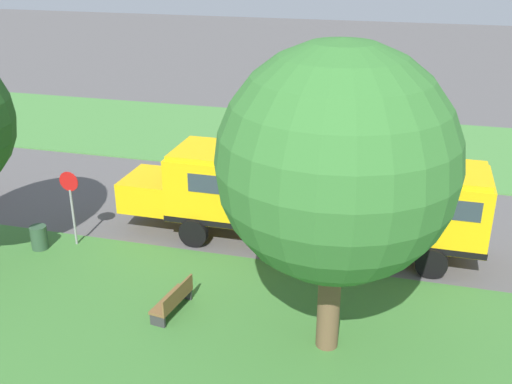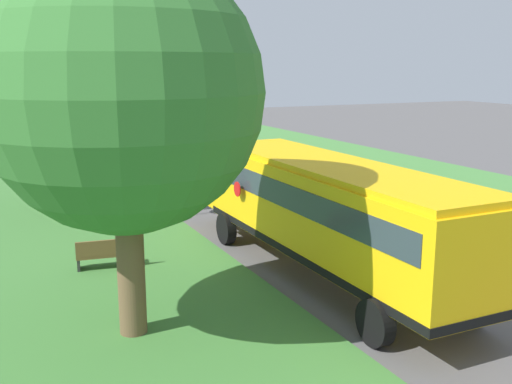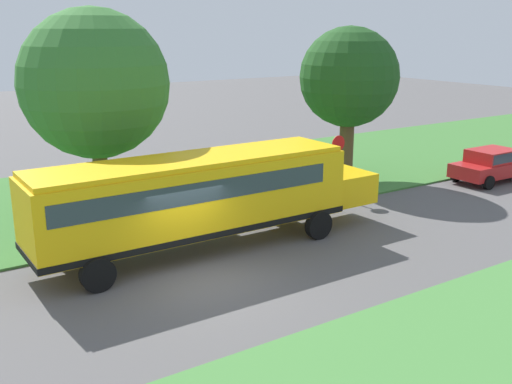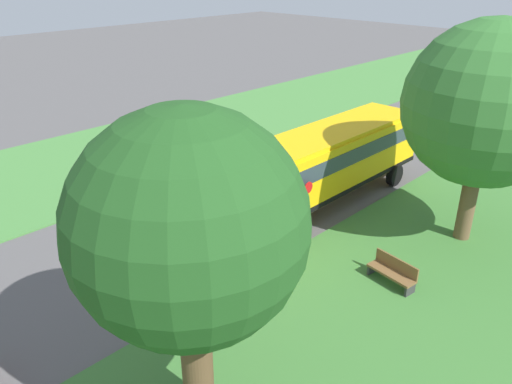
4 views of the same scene
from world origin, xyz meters
The scene contains 10 objects.
ground_plane centered at (0.00, 0.00, 0.00)m, with size 120.00×120.00×0.00m, color #565454.
grass_verge centered at (-10.00, 0.00, 0.04)m, with size 12.00×80.00×0.08m, color #3D7533.
school_bus centered at (-2.28, 1.17, 1.92)m, with size 2.85×12.42×3.16m.
car_red_nearest centered at (-2.80, 17.16, 0.88)m, with size 2.02×4.40×1.56m.
car_silver_middle centered at (2.80, 24.25, 0.88)m, with size 2.02×4.40×1.56m.
oak_tree_beside_bus centered at (-7.96, -0.22, 5.14)m, with size 5.58×5.58×7.90m.
oak_tree_roadside_mid centered at (-7.12, 11.58, 4.94)m, with size 4.66×4.66×7.22m.
stop_sign centered at (-4.60, 8.99, 1.74)m, with size 0.08×0.68×2.74m.
park_bench centered at (-7.54, 4.17, 0.47)m, with size 1.65×0.72×0.92m.
trash_bin centered at (-5.21, 10.01, 0.45)m, with size 0.56×0.56×0.90m, color #2D4C33.
Camera 2 is at (-10.59, -11.98, 5.64)m, focal length 42.00 mm.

